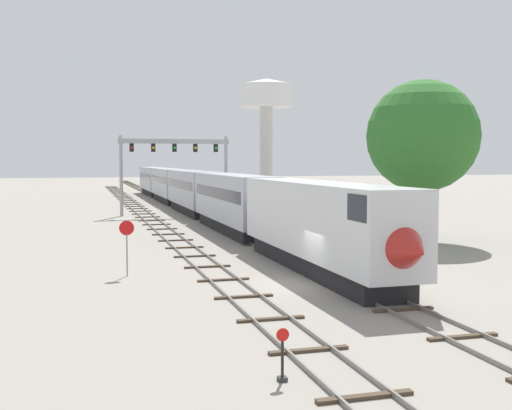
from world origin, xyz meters
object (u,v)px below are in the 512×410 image
(stop_sign, at_px, (127,240))
(trackside_tree_left, at_px, (423,136))
(switch_stand, at_px, (282,362))
(passenger_train, at_px, (192,190))
(signal_gantry, at_px, (175,157))
(water_tower, at_px, (266,102))

(stop_sign, distance_m, trackside_tree_left, 24.19)
(switch_stand, bearing_deg, stop_sign, 99.79)
(passenger_train, bearing_deg, switch_stand, -97.40)
(trackside_tree_left, bearing_deg, stop_sign, -159.10)
(signal_gantry, distance_m, stop_sign, 36.86)
(passenger_train, relative_size, signal_gantry, 8.07)
(signal_gantry, bearing_deg, trackside_tree_left, -62.63)
(passenger_train, distance_m, trackside_tree_left, 32.19)
(switch_stand, relative_size, trackside_tree_left, 0.12)
(passenger_train, distance_m, signal_gantry, 4.82)
(water_tower, distance_m, stop_sign, 94.63)
(passenger_train, xyz_separation_m, signal_gantry, (-2.25, -2.07, 3.72))
(passenger_train, distance_m, switch_stand, 55.14)
(water_tower, relative_size, switch_stand, 15.14)
(passenger_train, relative_size, stop_sign, 33.90)
(signal_gantry, height_order, water_tower, water_tower)
(switch_stand, bearing_deg, trackside_tree_left, 52.92)
(water_tower, bearing_deg, passenger_train, -115.59)
(stop_sign, bearing_deg, signal_gantry, 77.77)
(water_tower, height_order, switch_stand, water_tower)
(switch_stand, relative_size, stop_sign, 0.51)
(signal_gantry, bearing_deg, stop_sign, -102.23)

